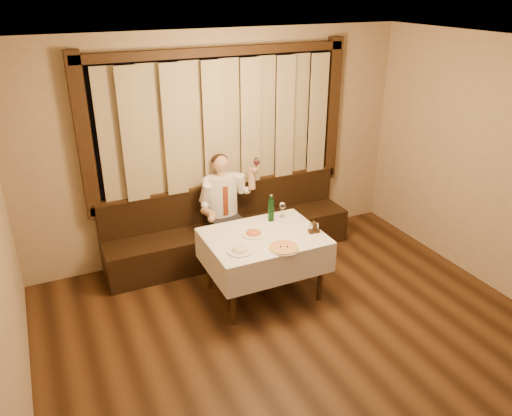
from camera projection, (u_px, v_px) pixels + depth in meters
name	position (u px, v px, depth m)	size (l,w,h in m)	color
room	(299.00, 196.00, 4.53)	(5.01, 6.01, 2.81)	black
banquette	(229.00, 233.00, 6.47)	(3.20, 0.61, 0.94)	black
dining_table	(264.00, 244.00, 5.48)	(1.27, 0.97, 0.76)	black
pizza	(284.00, 248.00, 5.15)	(0.32, 0.32, 0.03)	white
pasta_red	(254.00, 231.00, 5.44)	(0.27, 0.27, 0.09)	white
pasta_cream	(240.00, 248.00, 5.10)	(0.27, 0.27, 0.09)	white
green_bottle	(271.00, 210.00, 5.72)	(0.07, 0.07, 0.32)	#0F4618
table_wine_glass	(282.00, 206.00, 5.80)	(0.07, 0.07, 0.19)	white
cruet_caddy	(314.00, 229.00, 5.48)	(0.13, 0.08, 0.13)	black
seated_man	(225.00, 201.00, 6.16)	(0.75, 0.56, 1.39)	black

